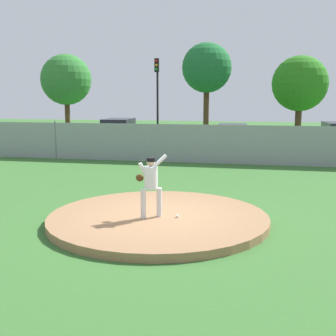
{
  "coord_description": "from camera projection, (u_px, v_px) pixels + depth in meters",
  "views": [
    {
      "loc": [
        2.4,
        -10.2,
        3.12
      ],
      "look_at": [
        -0.12,
        1.74,
        1.1
      ],
      "focal_mm": 45.98,
      "sensor_mm": 36.0,
      "label": 1
    }
  ],
  "objects": [
    {
      "name": "chainlink_fence",
      "position": [
        206.0,
        144.0,
        20.35
      ],
      "size": [
        38.61,
        0.07,
        1.94
      ],
      "color": "gray",
      "rests_on": "ground_plane"
    },
    {
      "name": "pitcher_youth",
      "position": [
        151.0,
        181.0,
        10.44
      ],
      "size": [
        0.8,
        0.35,
        1.57
      ],
      "color": "silver",
      "rests_on": "pitchers_mound"
    },
    {
      "name": "traffic_light_near",
      "position": [
        157.0,
        86.0,
        29.16
      ],
      "size": [
        0.28,
        0.46,
        5.68
      ],
      "color": "black",
      "rests_on": "ground_plane"
    },
    {
      "name": "baseball",
      "position": [
        177.0,
        216.0,
        10.54
      ],
      "size": [
        0.07,
        0.07,
        0.07
      ],
      "primitive_type": "sphere",
      "color": "white",
      "rests_on": "pitchers_mound"
    },
    {
      "name": "ground_plane",
      "position": [
        193.0,
        179.0,
        16.64
      ],
      "size": [
        80.0,
        80.0,
        0.0
      ],
      "primitive_type": "plane",
      "color": "#386B2D"
    },
    {
      "name": "tree_slender_far",
      "position": [
        207.0,
        68.0,
        32.47
      ],
      "size": [
        3.76,
        3.76,
        7.18
      ],
      "color": "#4C331E",
      "rests_on": "ground_plane"
    },
    {
      "name": "parked_car_slate",
      "position": [
        119.0,
        134.0,
        26.28
      ],
      "size": [
        1.98,
        4.6,
        1.82
      ],
      "color": "slate",
      "rests_on": "ground_plane"
    },
    {
      "name": "asphalt_strip",
      "position": [
        215.0,
        152.0,
        24.85
      ],
      "size": [
        44.0,
        7.0,
        0.01
      ],
      "primitive_type": "cube",
      "color": "#2B2B2D",
      "rests_on": "ground_plane"
    },
    {
      "name": "pitchers_mound",
      "position": [
        158.0,
        218.0,
        10.83
      ],
      "size": [
        5.53,
        5.53,
        0.19
      ],
      "primitive_type": "cylinder",
      "color": "#99704C",
      "rests_on": "ground_plane"
    },
    {
      "name": "tree_leaning_west",
      "position": [
        66.0,
        80.0,
        34.92
      ],
      "size": [
        4.09,
        4.09,
        6.56
      ],
      "color": "#4C331E",
      "rests_on": "ground_plane"
    },
    {
      "name": "tree_tall_centre",
      "position": [
        300.0,
        84.0,
        32.84
      ],
      "size": [
        4.23,
        4.23,
        6.25
      ],
      "color": "#4C331E",
      "rests_on": "ground_plane"
    },
    {
      "name": "traffic_cone_orange",
      "position": [
        181.0,
        145.0,
        26.02
      ],
      "size": [
        0.4,
        0.4,
        0.55
      ],
      "color": "orange",
      "rests_on": "asphalt_strip"
    },
    {
      "name": "parked_car_teal",
      "position": [
        232.0,
        138.0,
        24.84
      ],
      "size": [
        1.86,
        4.42,
        1.57
      ],
      "color": "#146066",
      "rests_on": "ground_plane"
    }
  ]
}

